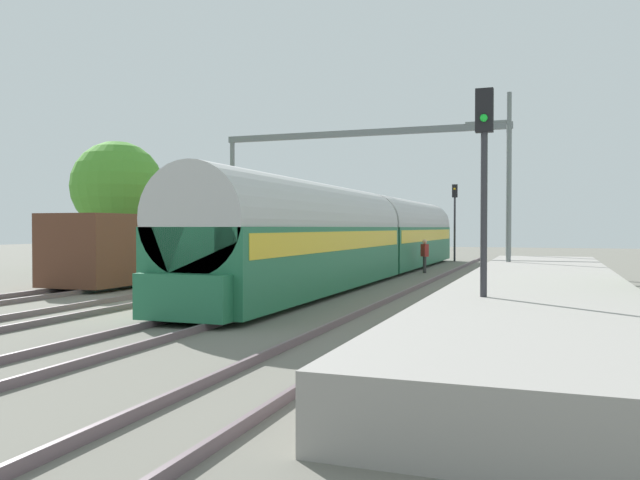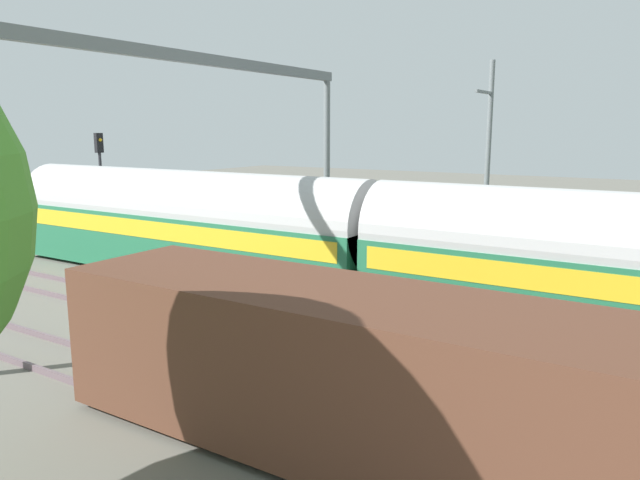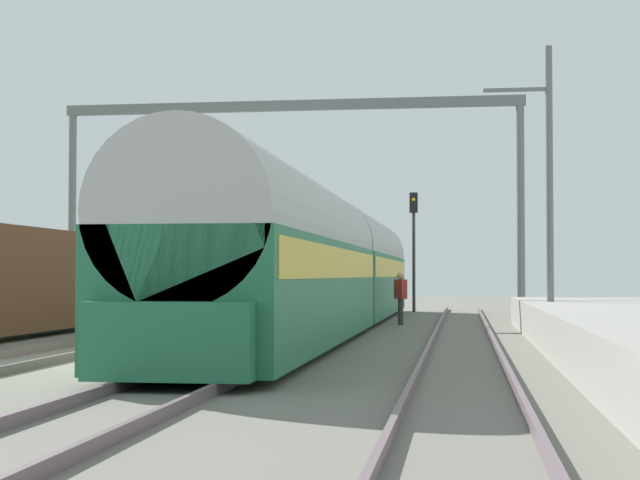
{
  "view_description": "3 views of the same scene",
  "coord_description": "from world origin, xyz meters",
  "px_view_note": "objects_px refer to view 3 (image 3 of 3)",
  "views": [
    {
      "loc": [
        10.1,
        -17.93,
        2.35
      ],
      "look_at": [
        2.03,
        4.5,
        1.88
      ],
      "focal_mm": 35.86,
      "sensor_mm": 36.0,
      "label": 1
    },
    {
      "loc": [
        -14.36,
        3.14,
        5.48
      ],
      "look_at": [
        0.18,
        12.25,
        2.31
      ],
      "focal_mm": 33.74,
      "sensor_mm": 36.0,
      "label": 2
    },
    {
      "loc": [
        6.08,
        -18.72,
        1.63
      ],
      "look_at": [
        1.01,
        17.45,
        2.9
      ],
      "focal_mm": 57.11,
      "sensor_mm": 36.0,
      "label": 3
    }
  ],
  "objects_px": {
    "passenger_train": "(325,264)",
    "railway_signal_far": "(414,236)",
    "person_crossing": "(401,293)",
    "catenary_gantry": "(290,155)"
  },
  "relations": [
    {
      "from": "passenger_train",
      "to": "railway_signal_far",
      "type": "bearing_deg",
      "value": 82.85
    },
    {
      "from": "person_crossing",
      "to": "railway_signal_far",
      "type": "relative_size",
      "value": 0.33
    },
    {
      "from": "passenger_train",
      "to": "person_crossing",
      "type": "distance_m",
      "value": 4.05
    },
    {
      "from": "catenary_gantry",
      "to": "person_crossing",
      "type": "bearing_deg",
      "value": -27.49
    },
    {
      "from": "passenger_train",
      "to": "person_crossing",
      "type": "relative_size",
      "value": 18.99
    },
    {
      "from": "person_crossing",
      "to": "catenary_gantry",
      "type": "bearing_deg",
      "value": 18.57
    },
    {
      "from": "passenger_train",
      "to": "catenary_gantry",
      "type": "bearing_deg",
      "value": 110.28
    },
    {
      "from": "person_crossing",
      "to": "catenary_gantry",
      "type": "height_order",
      "value": "catenary_gantry"
    },
    {
      "from": "passenger_train",
      "to": "catenary_gantry",
      "type": "relative_size",
      "value": 1.98
    },
    {
      "from": "railway_signal_far",
      "to": "catenary_gantry",
      "type": "distance_m",
      "value": 10.85
    }
  ]
}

